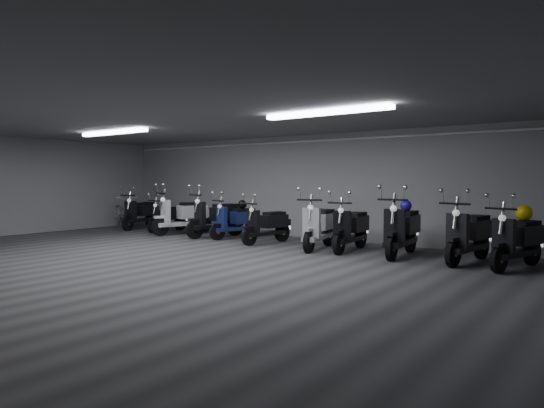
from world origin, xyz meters
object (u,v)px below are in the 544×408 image
Objects in this scene: scooter_5 at (266,218)px; scooter_6 at (319,218)px; scooter_0 at (140,208)px; helmet_1 at (524,213)px; helmet_0 at (242,204)px; scooter_7 at (351,221)px; scooter_4 at (235,215)px; scooter_8 at (402,221)px; scooter_1 at (167,212)px; scooter_9 at (468,226)px; helmet_2 at (406,206)px; scooter_3 at (215,211)px; scooter_10 at (517,231)px; scooter_2 at (182,209)px; bicycle at (122,208)px.

scooter_5 is 1.57m from scooter_6.
scooter_0 reaches higher than helmet_1.
helmet_0 is (-2.81, 0.59, 0.20)m from scooter_6.
helmet_1 is (4.17, 0.30, 0.28)m from scooter_6.
scooter_7 is at bearing -17.75° from scooter_0.
scooter_4 is 0.86× the size of scooter_8.
scooter_1 is at bearing -175.22° from scooter_5.
scooter_9 is 8.17× the size of helmet_2.
scooter_3 is 0.98× the size of scooter_8.
scooter_3 is 7.60m from scooter_10.
scooter_5 is at bearing -19.60° from scooter_0.
scooter_3 is at bearing 164.12° from scooter_6.
scooter_7 is at bearing -177.84° from helmet_1.
scooter_7 is (5.44, 0.03, -0.06)m from scooter_2.
scooter_9 is (10.18, -0.17, 0.04)m from scooter_0.
scooter_5 is (1.30, -0.31, -0.01)m from scooter_4.
scooter_6 is 1.05× the size of scooter_10.
scooter_8 reaches higher than scooter_1.
scooter_7 is (4.21, -0.08, -0.05)m from scooter_3.
scooter_0 is 6.34× the size of helmet_1.
scooter_3 is 1.01× the size of scooter_9.
bicycle is (-5.07, 0.05, -0.01)m from scooter_4.
scooter_7 is at bearing -167.00° from scooter_10.
scooter_3 is (3.46, -0.12, 0.05)m from scooter_0.
scooter_7 is at bearing -73.37° from bicycle.
scooter_4 is 5.07m from bicycle.
scooter_5 is at bearing -0.19° from scooter_4.
scooter_10 reaches higher than scooter_0.
scooter_4 is at bearing 171.74° from scooter_8.
helmet_2 is at bearing 19.97° from scooter_2.
scooter_1 is at bearing 172.84° from scooter_8.
scooter_1 is at bearing -73.73° from bicycle.
scooter_2 reaches higher than helmet_1.
scooter_3 reaches higher than scooter_1.
scooter_8 is (5.41, -0.08, 0.02)m from scooter_3.
scooter_3 is 1.02× the size of scooter_6.
scooter_8 reaches higher than scooter_3.
helmet_2 is (4.75, 0.08, 0.40)m from scooter_4.
scooter_9 reaches higher than scooter_6.
scooter_4 is 7.24× the size of helmet_0.
scooter_10 is 7.76× the size of helmet_2.
scooter_3 is at bearing -73.91° from bicycle.
scooter_9 reaches higher than scooter_1.
helmet_1 is at bearing -7.84° from scooter_6.
scooter_3 is at bearing -179.59° from helmet_1.
scooter_2 is 8.40× the size of helmet_0.
scooter_7 is at bearing 173.82° from scooter_8.
helmet_2 is at bearing 15.15° from scooter_5.
scooter_4 is 0.89× the size of bicycle.
scooter_0 is 0.94× the size of bicycle.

